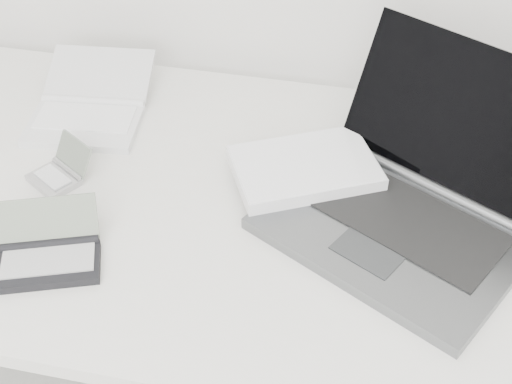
% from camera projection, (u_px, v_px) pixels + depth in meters
% --- Properties ---
extents(desk, '(1.60, 0.80, 0.73)m').
position_uv_depth(desk, '(277.00, 224.00, 1.30)').
color(desk, white).
rests_on(desk, ground).
extents(laptop_large, '(0.62, 0.55, 0.26)m').
position_uv_depth(laptop_large, '(386.00, 193.00, 1.23)').
color(laptop_large, slate).
rests_on(laptop_large, desk).
extents(netbook_open_white, '(0.25, 0.30, 0.07)m').
position_uv_depth(netbook_open_white, '(89.00, 110.00, 1.46)').
color(netbook_open_white, white).
rests_on(netbook_open_white, desk).
extents(pda_silver, '(0.13, 0.13, 0.07)m').
position_uv_depth(pda_silver, '(60.00, 173.00, 1.31)').
color(pda_silver, '#B7B7BC').
rests_on(pda_silver, desk).
extents(palmtop_charcoal, '(0.20, 0.18, 0.08)m').
position_uv_depth(palmtop_charcoal, '(48.00, 254.00, 1.16)').
color(palmtop_charcoal, black).
rests_on(palmtop_charcoal, desk).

